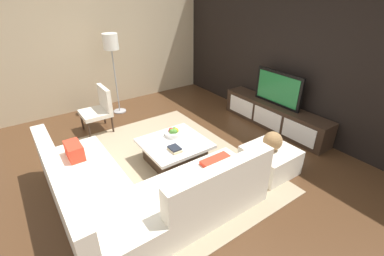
{
  "coord_description": "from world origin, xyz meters",
  "views": [
    {
      "loc": [
        3.08,
        -1.8,
        2.59
      ],
      "look_at": [
        -0.12,
        0.46,
        0.51
      ],
      "focal_mm": 25.37,
      "sensor_mm": 36.0,
      "label": 1
    }
  ],
  "objects_px": {
    "accent_chair_near": "(100,107)",
    "ottoman": "(270,160)",
    "coffee_table": "(175,151)",
    "fruit_bowl": "(174,132)",
    "sectional_couch": "(135,192)",
    "book_stack": "(175,149)",
    "media_console": "(274,116)",
    "decorative_ball": "(273,141)",
    "floor_lamp": "(111,47)",
    "television": "(278,89)"
  },
  "relations": [
    {
      "from": "accent_chair_near",
      "to": "ottoman",
      "type": "height_order",
      "value": "accent_chair_near"
    },
    {
      "from": "accent_chair_near",
      "to": "coffee_table",
      "type": "bearing_deg",
      "value": 9.49
    },
    {
      "from": "accent_chair_near",
      "to": "fruit_bowl",
      "type": "distance_m",
      "value": 1.76
    },
    {
      "from": "sectional_couch",
      "to": "book_stack",
      "type": "bearing_deg",
      "value": 114.83
    },
    {
      "from": "media_console",
      "to": "decorative_ball",
      "type": "relative_size",
      "value": 8.28
    },
    {
      "from": "book_stack",
      "to": "media_console",
      "type": "bearing_deg",
      "value": 92.86
    },
    {
      "from": "sectional_couch",
      "to": "accent_chair_near",
      "type": "relative_size",
      "value": 2.71
    },
    {
      "from": "accent_chair_near",
      "to": "book_stack",
      "type": "height_order",
      "value": "accent_chair_near"
    },
    {
      "from": "floor_lamp",
      "to": "television",
      "type": "bearing_deg",
      "value": 41.9
    },
    {
      "from": "television",
      "to": "decorative_ball",
      "type": "relative_size",
      "value": 3.65
    },
    {
      "from": "coffee_table",
      "to": "floor_lamp",
      "type": "height_order",
      "value": "floor_lamp"
    },
    {
      "from": "fruit_bowl",
      "to": "coffee_table",
      "type": "bearing_deg",
      "value": -29.48
    },
    {
      "from": "media_console",
      "to": "decorative_ball",
      "type": "bearing_deg",
      "value": -52.3
    },
    {
      "from": "television",
      "to": "floor_lamp",
      "type": "distance_m",
      "value": 3.46
    },
    {
      "from": "television",
      "to": "media_console",
      "type": "bearing_deg",
      "value": -90.0
    },
    {
      "from": "ottoman",
      "to": "media_console",
      "type": "bearing_deg",
      "value": 127.7
    },
    {
      "from": "fruit_bowl",
      "to": "accent_chair_near",
      "type": "bearing_deg",
      "value": -157.18
    },
    {
      "from": "accent_chair_near",
      "to": "floor_lamp",
      "type": "bearing_deg",
      "value": 127.6
    },
    {
      "from": "floor_lamp",
      "to": "ottoman",
      "type": "height_order",
      "value": "floor_lamp"
    },
    {
      "from": "decorative_ball",
      "to": "sectional_couch",
      "type": "bearing_deg",
      "value": -102.16
    },
    {
      "from": "sectional_couch",
      "to": "accent_chair_near",
      "type": "bearing_deg",
      "value": 170.84
    },
    {
      "from": "television",
      "to": "book_stack",
      "type": "relative_size",
      "value": 4.88
    },
    {
      "from": "media_console",
      "to": "accent_chair_near",
      "type": "distance_m",
      "value": 3.46
    },
    {
      "from": "media_console",
      "to": "television",
      "type": "xyz_separation_m",
      "value": [
        -0.0,
        0.0,
        0.58
      ]
    },
    {
      "from": "accent_chair_near",
      "to": "fruit_bowl",
      "type": "height_order",
      "value": "accent_chair_near"
    },
    {
      "from": "sectional_couch",
      "to": "coffee_table",
      "type": "xyz_separation_m",
      "value": [
        -0.61,
        0.97,
        -0.08
      ]
    },
    {
      "from": "sectional_couch",
      "to": "ottoman",
      "type": "bearing_deg",
      "value": 77.84
    },
    {
      "from": "television",
      "to": "ottoman",
      "type": "xyz_separation_m",
      "value": [
        0.95,
        -1.23,
        -0.63
      ]
    },
    {
      "from": "television",
      "to": "book_stack",
      "type": "bearing_deg",
      "value": -87.14
    },
    {
      "from": "coffee_table",
      "to": "accent_chair_near",
      "type": "height_order",
      "value": "accent_chair_near"
    },
    {
      "from": "accent_chair_near",
      "to": "book_stack",
      "type": "distance_m",
      "value": 2.08
    },
    {
      "from": "media_console",
      "to": "fruit_bowl",
      "type": "height_order",
      "value": "fruit_bowl"
    },
    {
      "from": "floor_lamp",
      "to": "ottoman",
      "type": "xyz_separation_m",
      "value": [
        3.48,
        1.04,
        -1.25
      ]
    },
    {
      "from": "media_console",
      "to": "floor_lamp",
      "type": "distance_m",
      "value": 3.61
    },
    {
      "from": "media_console",
      "to": "coffee_table",
      "type": "distance_m",
      "value": 2.3
    },
    {
      "from": "accent_chair_near",
      "to": "floor_lamp",
      "type": "xyz_separation_m",
      "value": [
        -0.63,
        0.61,
        0.96
      ]
    },
    {
      "from": "coffee_table",
      "to": "television",
      "type": "bearing_deg",
      "value": 87.51
    },
    {
      "from": "ottoman",
      "to": "decorative_ball",
      "type": "xyz_separation_m",
      "value": [
        0.0,
        0.0,
        0.34
      ]
    },
    {
      "from": "sectional_couch",
      "to": "floor_lamp",
      "type": "bearing_deg",
      "value": 161.87
    },
    {
      "from": "television",
      "to": "decorative_ball",
      "type": "bearing_deg",
      "value": -52.31
    },
    {
      "from": "floor_lamp",
      "to": "fruit_bowl",
      "type": "relative_size",
      "value": 6.15
    },
    {
      "from": "book_stack",
      "to": "television",
      "type": "bearing_deg",
      "value": 92.86
    },
    {
      "from": "accent_chair_near",
      "to": "ottoman",
      "type": "distance_m",
      "value": 3.31
    },
    {
      "from": "television",
      "to": "coffee_table",
      "type": "height_order",
      "value": "television"
    },
    {
      "from": "ottoman",
      "to": "fruit_bowl",
      "type": "distance_m",
      "value": 1.58
    },
    {
      "from": "sectional_couch",
      "to": "book_stack",
      "type": "distance_m",
      "value": 0.94
    },
    {
      "from": "floor_lamp",
      "to": "ottoman",
      "type": "relative_size",
      "value": 2.46
    },
    {
      "from": "coffee_table",
      "to": "decorative_ball",
      "type": "xyz_separation_m",
      "value": [
        1.05,
        1.07,
        0.34
      ]
    },
    {
      "from": "television",
      "to": "book_stack",
      "type": "height_order",
      "value": "television"
    },
    {
      "from": "sectional_couch",
      "to": "fruit_bowl",
      "type": "bearing_deg",
      "value": 126.44
    }
  ]
}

